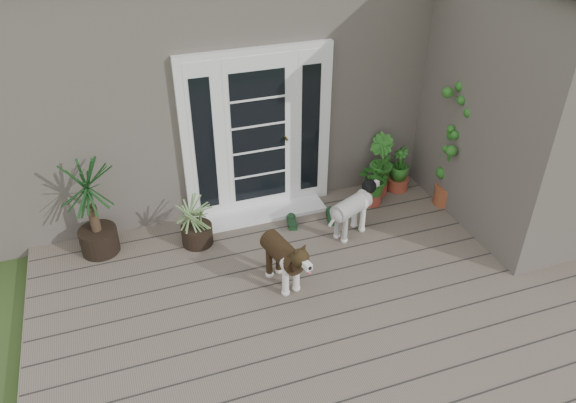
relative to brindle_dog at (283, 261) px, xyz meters
name	(u,v)px	position (x,y,z in m)	size (l,w,h in m)	color
deck	(340,318)	(0.41, -0.65, -0.38)	(6.20, 4.60, 0.12)	#6B5B4C
house_main	(231,54)	(0.41, 3.60, 1.11)	(7.40, 4.00, 3.10)	#665E54
house_wing	(531,108)	(3.31, 0.45, 1.11)	(1.60, 2.40, 3.10)	#665E54
door_unit	(258,134)	(0.21, 1.55, 0.76)	(1.90, 0.14, 2.15)	white
door_step	(265,213)	(0.21, 1.35, -0.29)	(1.60, 0.40, 0.05)	white
brindle_dog	(283,261)	(0.00, 0.00, 0.00)	(0.33, 0.76, 0.64)	#362413
white_dog	(351,214)	(1.08, 0.59, -0.02)	(0.31, 0.72, 0.60)	silver
spider_plant	(196,220)	(-0.74, 1.04, 0.02)	(0.63, 0.63, 0.67)	#818E57
yucca	(92,209)	(-1.86, 1.26, 0.29)	(0.84, 0.84, 1.22)	#113417
herb_a	(373,185)	(1.66, 1.13, -0.03)	(0.46, 0.46, 0.59)	#175117
herb_b	(379,173)	(1.85, 1.35, 0.00)	(0.43, 0.43, 0.64)	#185418
herb_c	(399,173)	(2.16, 1.35, -0.06)	(0.33, 0.33, 0.51)	#20651C
sapling	(457,141)	(2.61, 0.81, 0.61)	(0.55, 0.55, 1.86)	#1E611B
clog_left	(292,222)	(0.47, 1.01, -0.27)	(0.14, 0.30, 0.09)	#153419
clog_right	(331,216)	(0.99, 0.95, -0.27)	(0.16, 0.34, 0.10)	black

